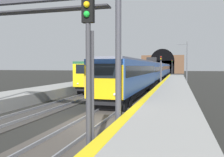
# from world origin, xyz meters

# --- Properties ---
(ground_plane) EXTENTS (320.00, 320.00, 0.00)m
(ground_plane) POSITION_xyz_m (0.00, 0.00, 0.00)
(ground_plane) COLOR black
(platform_right) EXTENTS (112.00, 3.72, 0.94)m
(platform_right) POSITION_xyz_m (0.00, -4.08, 0.47)
(platform_right) COLOR gray
(platform_right) RESTS_ON ground_plane
(platform_right_edge_strip) EXTENTS (112.00, 0.50, 0.01)m
(platform_right_edge_strip) POSITION_xyz_m (0.00, -2.46, 0.94)
(platform_right_edge_strip) COLOR yellow
(platform_right_edge_strip) RESTS_ON platform_right
(track_main_line) EXTENTS (160.00, 2.95, 0.21)m
(track_main_line) POSITION_xyz_m (0.00, 0.00, 0.04)
(track_main_line) COLOR #423D38
(track_main_line) RESTS_ON ground_plane
(track_adjacent_line) EXTENTS (160.00, 2.78, 0.21)m
(track_adjacent_line) POSITION_xyz_m (0.00, 4.75, 0.04)
(track_adjacent_line) COLOR #383533
(track_adjacent_line) RESTS_ON ground_plane
(train_main_approaching) EXTENTS (77.02, 3.07, 4.84)m
(train_main_approaching) POSITION_xyz_m (41.54, 0.00, 2.28)
(train_main_approaching) COLOR #264C99
(train_main_approaching) RESTS_ON ground_plane
(train_adjacent_platform) EXTENTS (42.60, 3.00, 4.86)m
(train_adjacent_platform) POSITION_xyz_m (32.53, 4.75, 2.28)
(train_adjacent_platform) COLOR #235638
(train_adjacent_platform) RESTS_ON ground_plane
(railway_signal_near) EXTENTS (0.39, 0.38, 5.69)m
(railway_signal_near) POSITION_xyz_m (-5.24, -1.96, 3.42)
(railway_signal_near) COLOR #38383D
(railway_signal_near) RESTS_ON ground_plane
(railway_signal_mid) EXTENTS (0.39, 0.38, 4.92)m
(railway_signal_mid) POSITION_xyz_m (27.35, -1.96, 2.90)
(railway_signal_mid) COLOR #4C4C54
(railway_signal_mid) RESTS_ON ground_plane
(railway_signal_far) EXTENTS (0.39, 0.38, 5.99)m
(railway_signal_far) POSITION_xyz_m (93.32, -1.96, 3.58)
(railway_signal_far) COLOR #38383D
(railway_signal_far) RESTS_ON ground_plane
(overhead_signal_gantry) EXTENTS (0.70, 9.06, 6.88)m
(overhead_signal_gantry) POSITION_xyz_m (-1.47, 2.38, 5.25)
(overhead_signal_gantry) COLOR #3F3F47
(overhead_signal_gantry) RESTS_ON ground_plane
(tunnel_portal) EXTENTS (2.28, 18.63, 10.90)m
(tunnel_portal) POSITION_xyz_m (97.92, 2.38, 4.10)
(tunnel_portal) COLOR brown
(tunnel_portal) RESTS_ON ground_plane
(catenary_mast_near) EXTENTS (0.22, 2.17, 8.28)m
(catenary_mast_near) POSITION_xyz_m (39.18, -6.31, 4.25)
(catenary_mast_near) COLOR #595B60
(catenary_mast_near) RESTS_ON ground_plane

